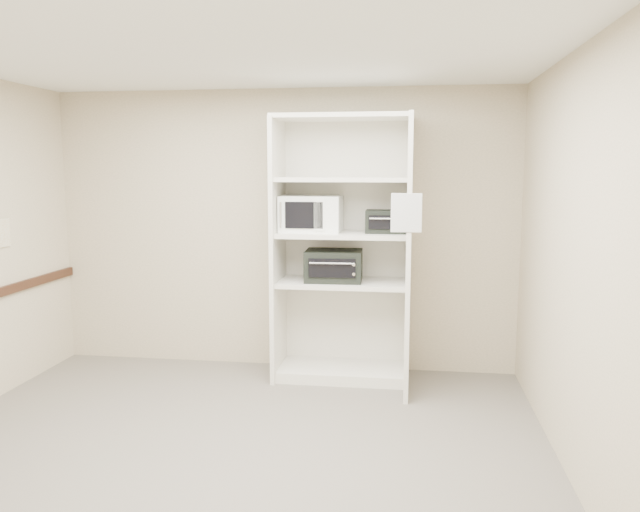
# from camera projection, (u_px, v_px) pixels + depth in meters

# --- Properties ---
(floor) EXTENTS (4.50, 4.00, 0.01)m
(floor) POSITION_uv_depth(u_px,v_px,m) (226.00, 453.00, 4.30)
(floor) COLOR #5E584F
(floor) RESTS_ON ground
(ceiling) EXTENTS (4.50, 4.00, 0.01)m
(ceiling) POSITION_uv_depth(u_px,v_px,m) (217.00, 48.00, 3.92)
(ceiling) COLOR white
(wall_back) EXTENTS (4.50, 0.02, 2.70)m
(wall_back) POSITION_uv_depth(u_px,v_px,m) (282.00, 230.00, 6.07)
(wall_back) COLOR beige
(wall_back) RESTS_ON ground
(wall_front) EXTENTS (4.50, 0.02, 2.70)m
(wall_front) POSITION_uv_depth(u_px,v_px,m) (51.00, 343.00, 2.15)
(wall_front) COLOR beige
(wall_front) RESTS_ON ground
(wall_right) EXTENTS (0.02, 4.00, 2.70)m
(wall_right) POSITION_uv_depth(u_px,v_px,m) (579.00, 267.00, 3.80)
(wall_right) COLOR beige
(wall_right) RESTS_ON ground
(shelving_unit) EXTENTS (1.24, 0.92, 2.42)m
(shelving_unit) POSITION_uv_depth(u_px,v_px,m) (347.00, 258.00, 5.72)
(shelving_unit) COLOR silver
(shelving_unit) RESTS_ON floor
(microwave) EXTENTS (0.55, 0.42, 0.33)m
(microwave) POSITION_uv_depth(u_px,v_px,m) (311.00, 214.00, 5.75)
(microwave) COLOR white
(microwave) RESTS_ON shelving_unit
(toaster_oven_upper) EXTENTS (0.36, 0.27, 0.20)m
(toaster_oven_upper) POSITION_uv_depth(u_px,v_px,m) (386.00, 222.00, 5.63)
(toaster_oven_upper) COLOR black
(toaster_oven_upper) RESTS_ON shelving_unit
(toaster_oven_lower) EXTENTS (0.53, 0.40, 0.28)m
(toaster_oven_lower) POSITION_uv_depth(u_px,v_px,m) (334.00, 266.00, 5.73)
(toaster_oven_lower) COLOR black
(toaster_oven_lower) RESTS_ON shelving_unit
(paper_sign) EXTENTS (0.24, 0.01, 0.30)m
(paper_sign) POSITION_uv_depth(u_px,v_px,m) (406.00, 213.00, 4.96)
(paper_sign) COLOR white
(paper_sign) RESTS_ON shelving_unit
(wall_poster) EXTENTS (0.01, 0.18, 0.25)m
(wall_poster) POSITION_uv_depth(u_px,v_px,m) (3.00, 233.00, 5.36)
(wall_poster) COLOR silver
(wall_poster) RESTS_ON wall_left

